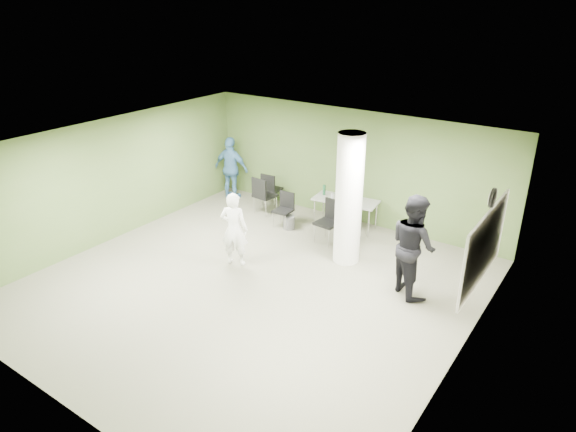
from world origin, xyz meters
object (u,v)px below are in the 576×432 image
Objects in this scene: folding_table at (345,201)px; man_black at (413,245)px; man_blue at (231,168)px; chair_back_left at (270,187)px; woman_white at (234,229)px.

man_black reaches higher than folding_table.
folding_table is 3.53m from man_blue.
chair_back_left is at bearing 14.30° from man_black.
man_blue is (-1.20, -0.17, 0.34)m from chair_back_left.
woman_white is at bearing 53.80° from man_black.
man_black is (3.46, 1.04, 0.19)m from woman_white.
man_blue reaches higher than folding_table.
folding_table is 1.01× the size of woman_white.
folding_table is 0.93× the size of man_blue.
woman_white is 0.81× the size of man_black.
man_blue is at bearing 19.96° from man_black.
folding_table is at bearing -0.47° from man_black.
man_black is (4.79, -2.01, 0.47)m from chair_back_left.
folding_table is 1.78× the size of chair_back_left.
woman_white reaches higher than chair_back_left.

